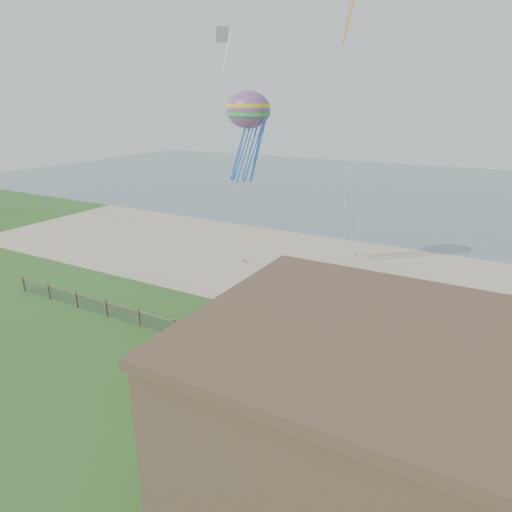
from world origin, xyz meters
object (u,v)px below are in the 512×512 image
object	(u,v)px
motel	(424,453)
picnic_table	(239,404)
chainlink_fence	(214,341)
octopus_kite	(248,136)

from	to	relation	value
motel	picnic_table	world-z (taller)	motel
chainlink_fence	motel	world-z (taller)	motel
chainlink_fence	picnic_table	world-z (taller)	chainlink_fence
chainlink_fence	picnic_table	distance (m)	6.03
motel	octopus_kite	bearing A→B (deg)	133.16
picnic_table	octopus_kite	distance (m)	20.91
octopus_kite	motel	bearing A→B (deg)	-55.43
picnic_table	motel	bearing A→B (deg)	-7.50
chainlink_fence	motel	xyz separation A→B (m)	(13.00, -7.00, 2.95)
chainlink_fence	motel	bearing A→B (deg)	-28.30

